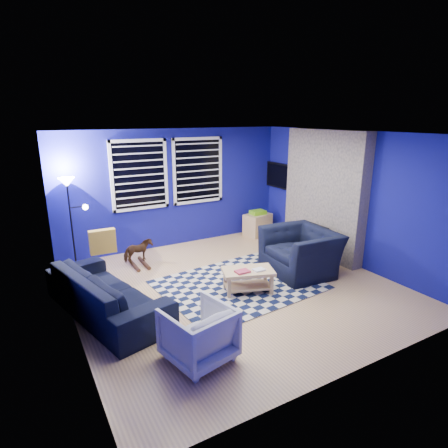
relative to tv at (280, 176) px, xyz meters
name	(u,v)px	position (x,y,z in m)	size (l,w,h in m)	color
floor	(234,287)	(-2.45, -2.00, -1.40)	(5.00, 5.00, 0.00)	tan
ceiling	(235,133)	(-2.45, -2.00, 1.10)	(5.00, 5.00, 0.00)	white
wall_back	(174,189)	(-2.45, 0.50, -0.15)	(5.00, 5.00, 0.00)	navy
wall_left	(65,240)	(-4.95, -2.00, -0.15)	(5.00, 5.00, 0.00)	navy
wall_right	(348,198)	(0.05, -2.00, -0.15)	(5.00, 5.00, 0.00)	navy
fireplace	(323,197)	(-0.09, -1.50, -0.20)	(0.65, 2.00, 2.50)	gray
window_left	(140,175)	(-3.20, 0.46, 0.20)	(1.17, 0.06, 1.42)	black
window_right	(198,171)	(-1.90, 0.46, 0.20)	(1.17, 0.06, 1.42)	black
tv	(280,176)	(0.00, 0.00, 0.00)	(0.07, 1.00, 0.58)	black
rug	(239,285)	(-2.35, -1.98, -1.39)	(2.50, 2.00, 0.02)	black
sofa	(106,292)	(-4.48, -1.83, -1.07)	(0.88, 2.26, 0.66)	black
armchair_big	(301,252)	(-1.10, -2.07, -1.00)	(1.07, 1.23, 0.80)	black
armchair_bent	(198,334)	(-3.80, -3.44, -1.07)	(0.71, 0.73, 0.67)	gray
rocking_horse	(138,251)	(-3.55, -0.32, -1.11)	(0.53, 0.24, 0.45)	#452C16
coffee_table	(248,276)	(-2.35, -2.26, -1.12)	(0.92, 0.71, 0.41)	#D8B679
cabinet	(258,224)	(-0.51, 0.15, -1.13)	(0.70, 0.55, 0.60)	#D8B679
floor_lamp	(69,195)	(-4.58, 0.25, -0.02)	(0.46, 0.28, 1.69)	black
throw_pillow	(103,242)	(-4.33, -1.10, -0.55)	(0.40, 0.12, 0.38)	gold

